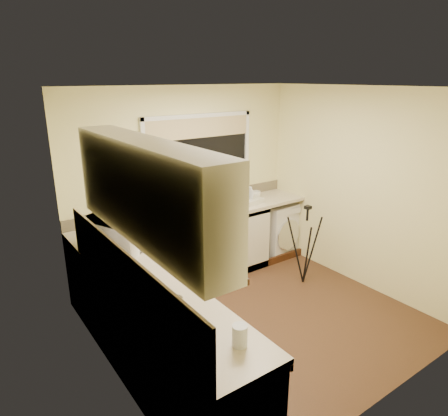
% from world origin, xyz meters
% --- Properties ---
extents(floor, '(3.20, 3.20, 0.00)m').
position_xyz_m(floor, '(0.00, 0.00, 0.00)').
color(floor, '#502E20').
rests_on(floor, ground).
extents(ceiling, '(3.20, 3.20, 0.00)m').
position_xyz_m(ceiling, '(0.00, 0.00, 2.45)').
color(ceiling, white).
rests_on(ceiling, ground).
extents(wall_back, '(3.20, 0.00, 3.20)m').
position_xyz_m(wall_back, '(0.00, 1.50, 1.23)').
color(wall_back, '#F8EFA5').
rests_on(wall_back, ground).
extents(wall_front, '(3.20, 0.00, 3.20)m').
position_xyz_m(wall_front, '(0.00, -1.50, 1.23)').
color(wall_front, '#F8EFA5').
rests_on(wall_front, ground).
extents(wall_left, '(0.00, 3.00, 3.00)m').
position_xyz_m(wall_left, '(-1.60, 0.00, 1.23)').
color(wall_left, '#F8EFA5').
rests_on(wall_left, ground).
extents(wall_right, '(0.00, 3.00, 3.00)m').
position_xyz_m(wall_right, '(1.60, 0.00, 1.23)').
color(wall_right, '#F8EFA5').
rests_on(wall_right, ground).
extents(base_cabinet_back, '(2.55, 0.60, 0.86)m').
position_xyz_m(base_cabinet_back, '(-0.33, 1.20, 0.43)').
color(base_cabinet_back, silver).
rests_on(base_cabinet_back, floor).
extents(base_cabinet_left, '(0.54, 2.40, 0.86)m').
position_xyz_m(base_cabinet_left, '(-1.30, -0.30, 0.43)').
color(base_cabinet_left, silver).
rests_on(base_cabinet_left, floor).
extents(worktop_back, '(3.20, 0.60, 0.04)m').
position_xyz_m(worktop_back, '(0.00, 1.20, 0.88)').
color(worktop_back, beige).
rests_on(worktop_back, base_cabinet_back).
extents(worktop_left, '(0.60, 2.40, 0.04)m').
position_xyz_m(worktop_left, '(-1.30, -0.30, 0.88)').
color(worktop_left, beige).
rests_on(worktop_left, base_cabinet_left).
extents(upper_cabinet, '(0.28, 1.90, 0.70)m').
position_xyz_m(upper_cabinet, '(-1.44, -0.45, 1.80)').
color(upper_cabinet, silver).
rests_on(upper_cabinet, wall_left).
extents(splashback_left, '(0.02, 2.40, 0.45)m').
position_xyz_m(splashback_left, '(-1.59, -0.30, 1.12)').
color(splashback_left, beige).
rests_on(splashback_left, wall_left).
extents(splashback_back, '(3.20, 0.02, 0.14)m').
position_xyz_m(splashback_back, '(0.00, 1.49, 0.97)').
color(splashback_back, beige).
rests_on(splashback_back, wall_back).
extents(window_glass, '(1.50, 0.02, 1.00)m').
position_xyz_m(window_glass, '(0.20, 1.49, 1.55)').
color(window_glass, black).
rests_on(window_glass, wall_back).
extents(window_blind, '(1.50, 0.02, 0.25)m').
position_xyz_m(window_blind, '(0.20, 1.46, 1.92)').
color(window_blind, tan).
rests_on(window_blind, wall_back).
extents(windowsill, '(1.60, 0.14, 0.03)m').
position_xyz_m(windowsill, '(0.20, 1.43, 1.04)').
color(windowsill, white).
rests_on(windowsill, wall_back).
extents(sink, '(0.82, 0.46, 0.03)m').
position_xyz_m(sink, '(0.20, 1.20, 0.91)').
color(sink, tan).
rests_on(sink, worktop_back).
extents(faucet, '(0.03, 0.03, 0.24)m').
position_xyz_m(faucet, '(0.20, 1.38, 1.02)').
color(faucet, silver).
rests_on(faucet, worktop_back).
extents(washing_machine, '(0.60, 0.58, 0.78)m').
position_xyz_m(washing_machine, '(1.35, 1.22, 0.39)').
color(washing_machine, white).
rests_on(washing_machine, floor).
extents(laptop, '(0.42, 0.41, 0.24)m').
position_xyz_m(laptop, '(-0.67, 1.14, 0.96)').
color(laptop, '#A6A7AE').
rests_on(laptop, worktop_back).
extents(kettle, '(0.16, 0.16, 0.22)m').
position_xyz_m(kettle, '(-1.21, 0.49, 1.01)').
color(kettle, white).
rests_on(kettle, worktop_left).
extents(dish_rack, '(0.50, 0.40, 0.07)m').
position_xyz_m(dish_rack, '(0.72, 1.17, 0.93)').
color(dish_rack, beige).
rests_on(dish_rack, worktop_back).
extents(tripod, '(0.54, 0.54, 1.04)m').
position_xyz_m(tripod, '(1.02, 0.30, 0.52)').
color(tripod, black).
rests_on(tripod, floor).
extents(glass_jug, '(0.10, 0.10, 0.15)m').
position_xyz_m(glass_jug, '(-1.20, -1.21, 0.97)').
color(glass_jug, silver).
rests_on(glass_jug, worktop_left).
extents(steel_jar, '(0.09, 0.09, 0.12)m').
position_xyz_m(steel_jar, '(-1.38, -0.20, 0.96)').
color(steel_jar, white).
rests_on(steel_jar, worktop_left).
extents(microwave, '(0.60, 0.71, 0.33)m').
position_xyz_m(microwave, '(-1.29, 0.72, 1.07)').
color(microwave, white).
rests_on(microwave, worktop_left).
extents(plant_b, '(0.14, 0.12, 0.24)m').
position_xyz_m(plant_b, '(-0.13, 1.39, 1.17)').
color(plant_b, '#999999').
rests_on(plant_b, windowsill).
extents(plant_c, '(0.19, 0.19, 0.26)m').
position_xyz_m(plant_c, '(0.18, 1.41, 1.18)').
color(plant_c, '#999999').
rests_on(plant_c, windowsill).
extents(plant_d, '(0.22, 0.21, 0.21)m').
position_xyz_m(plant_d, '(0.44, 1.42, 1.15)').
color(plant_d, '#999999').
rests_on(plant_d, windowsill).
extents(soap_bottle_green, '(0.12, 0.12, 0.25)m').
position_xyz_m(soap_bottle_green, '(0.81, 1.42, 1.17)').
color(soap_bottle_green, green).
rests_on(soap_bottle_green, windowsill).
extents(soap_bottle_clear, '(0.09, 0.10, 0.19)m').
position_xyz_m(soap_bottle_clear, '(0.91, 1.40, 1.14)').
color(soap_bottle_clear, '#999999').
rests_on(soap_bottle_clear, windowsill).
extents(cup_back, '(0.17, 0.17, 0.10)m').
position_xyz_m(cup_back, '(1.02, 1.29, 0.95)').
color(cup_back, white).
rests_on(cup_back, worktop_back).
extents(cup_left, '(0.15, 0.15, 0.10)m').
position_xyz_m(cup_left, '(-1.32, -0.61, 0.95)').
color(cup_left, beige).
rests_on(cup_left, worktop_left).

